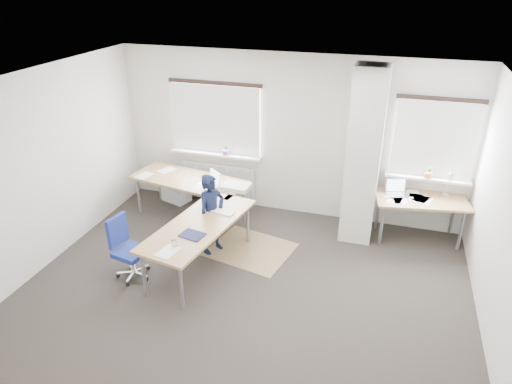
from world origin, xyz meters
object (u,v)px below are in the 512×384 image
(task_chair, at_px, (131,260))
(desk_side, at_px, (421,201))
(desk_main, at_px, (197,202))
(person, at_px, (212,214))

(task_chair, bearing_deg, desk_side, 40.84)
(desk_main, xyz_separation_m, task_chair, (-0.52, -1.18, -0.43))
(task_chair, bearing_deg, desk_main, 76.94)
(desk_main, xyz_separation_m, desk_side, (3.37, 1.07, -0.01))
(desk_main, relative_size, task_chair, 3.21)
(desk_side, distance_m, person, 3.29)
(desk_side, xyz_separation_m, person, (-3.02, -1.29, -0.04))
(desk_main, relative_size, person, 2.32)
(desk_main, bearing_deg, person, -22.90)
(desk_main, distance_m, task_chair, 1.36)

